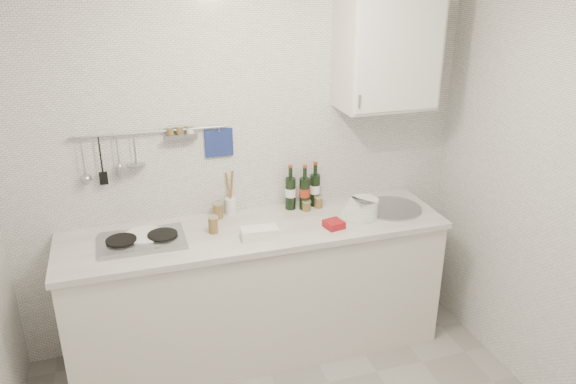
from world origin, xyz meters
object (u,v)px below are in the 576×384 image
at_px(plate_stack_sink, 362,208).
at_px(utensil_crock, 231,204).
at_px(wine_bottles, 303,186).
at_px(plate_stack_hob, 144,237).
at_px(wall_cabinet, 387,52).

distance_m(plate_stack_sink, utensil_crock, 0.87).
xyz_separation_m(wine_bottles, utensil_crock, (-0.49, 0.04, -0.08)).
bearing_deg(utensil_crock, plate_stack_hob, -160.21).
distance_m(wall_cabinet, plate_stack_sink, 1.01).
bearing_deg(plate_stack_hob, wall_cabinet, 2.84).
distance_m(plate_stack_sink, wine_bottles, 0.42).
bearing_deg(wine_bottles, plate_stack_sink, -36.21).
xyz_separation_m(plate_stack_sink, wine_bottles, (-0.32, 0.24, 0.10)).
height_order(wall_cabinet, plate_stack_hob, wall_cabinet).
distance_m(plate_stack_hob, utensil_crock, 0.62).
relative_size(plate_stack_hob, wine_bottles, 0.83).
relative_size(wall_cabinet, plate_stack_hob, 2.72).
height_order(plate_stack_hob, wine_bottles, wine_bottles).
height_order(wall_cabinet, plate_stack_sink, wall_cabinet).
relative_size(plate_stack_hob, utensil_crock, 0.83).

